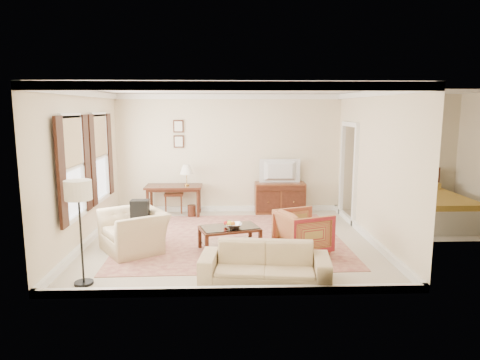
{
  "coord_description": "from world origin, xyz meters",
  "views": [
    {
      "loc": [
        -0.08,
        -8.03,
        2.54
      ],
      "look_at": [
        0.2,
        0.3,
        1.15
      ],
      "focal_mm": 32.0,
      "sensor_mm": 36.0,
      "label": 1
    }
  ],
  "objects": [
    {
      "name": "annex_bedroom",
      "position": [
        4.49,
        1.15,
        0.34
      ],
      "size": [
        3.0,
        2.7,
        2.9
      ],
      "color": "beige",
      "rests_on": "ground"
    },
    {
      "name": "desk_lamp",
      "position": [
        -1.01,
        2.07,
        0.98
      ],
      "size": [
        0.32,
        0.32,
        0.5
      ],
      "primitive_type": null,
      "color": "silver",
      "rests_on": "writing_desk"
    },
    {
      "name": "book_a",
      "position": [
        -0.09,
        -0.6,
        0.17
      ],
      "size": [
        0.28,
        0.07,
        0.38
      ],
      "primitive_type": "imported",
      "rotation": [
        0.0,
        0.0,
        0.13
      ],
      "color": "brown",
      "rests_on": "coffee_table"
    },
    {
      "name": "fruit_bowl",
      "position": [
        0.06,
        -0.62,
        0.49
      ],
      "size": [
        0.42,
        0.42,
        0.1
      ],
      "primitive_type": "imported",
      "color": "silver",
      "rests_on": "coffee_table"
    },
    {
      "name": "desk_chair",
      "position": [
        -1.36,
        2.42,
        0.53
      ],
      "size": [
        0.48,
        0.48,
        1.05
      ],
      "primitive_type": null,
      "rotation": [
        0.0,
        0.0,
        -0.08
      ],
      "color": "brown",
      "rests_on": "room_shell"
    },
    {
      "name": "tv",
      "position": [
        1.25,
        2.21,
        1.23
      ],
      "size": [
        0.95,
        0.55,
        0.12
      ],
      "primitive_type": "imported",
      "rotation": [
        0.0,
        0.0,
        3.14
      ],
      "color": "black",
      "rests_on": "sideboard"
    },
    {
      "name": "sofa",
      "position": [
        0.49,
        -1.99,
        0.37
      ],
      "size": [
        1.97,
        0.79,
        0.75
      ],
      "primitive_type": "imported",
      "rotation": [
        0.0,
        0.0,
        -0.12
      ],
      "color": "#CEC08B",
      "rests_on": "room_shell"
    },
    {
      "name": "club_armchair",
      "position": [
        -1.74,
        -0.52,
        0.49
      ],
      "size": [
        1.23,
        1.34,
        0.99
      ],
      "primitive_type": "imported",
      "rotation": [
        0.0,
        0.0,
        -0.99
      ],
      "color": "#CEC08B",
      "rests_on": "room_shell"
    },
    {
      "name": "coffee_table",
      "position": [
        -0.02,
        -0.56,
        0.34
      ],
      "size": [
        1.17,
        0.88,
        0.44
      ],
      "rotation": [
        0.0,
        0.0,
        0.28
      ],
      "color": "#4B2315",
      "rests_on": "room_shell"
    },
    {
      "name": "doorway",
      "position": [
        2.71,
        1.5,
        1.08
      ],
      "size": [
        0.1,
        1.12,
        2.25
      ],
      "primitive_type": null,
      "color": "white",
      "rests_on": "room_shell"
    },
    {
      "name": "writing_desk",
      "position": [
        -1.33,
        2.07,
        0.62
      ],
      "size": [
        1.34,
        0.67,
        0.73
      ],
      "color": "#4B2315",
      "rests_on": "room_shell"
    },
    {
      "name": "floor_lamp",
      "position": [
        -2.17,
        -2.02,
        1.29
      ],
      "size": [
        0.38,
        0.38,
        1.55
      ],
      "color": "black",
      "rests_on": "room_shell"
    },
    {
      "name": "rug",
      "position": [
        0.01,
        0.11,
        0.01
      ],
      "size": [
        4.39,
        3.78,
        0.01
      ],
      "primitive_type": "cube",
      "rotation": [
        0.0,
        0.0,
        0.02
      ],
      "color": "maroon",
      "rests_on": "room_shell"
    },
    {
      "name": "framed_prints",
      "position": [
        -1.23,
        2.47,
        1.94
      ],
      "size": [
        0.25,
        0.04,
        0.68
      ],
      "primitive_type": null,
      "color": "#4B2315",
      "rests_on": "room_shell"
    },
    {
      "name": "book_b",
      "position": [
        0.2,
        -0.54,
        0.17
      ],
      "size": [
        0.28,
        0.05,
        0.38
      ],
      "primitive_type": "imported",
      "rotation": [
        0.0,
        0.0,
        0.07
      ],
      "color": "brown",
      "rests_on": "coffee_table"
    },
    {
      "name": "room_shell",
      "position": [
        0.0,
        0.0,
        2.47
      ],
      "size": [
        5.51,
        5.01,
        2.91
      ],
      "color": "beige",
      "rests_on": "ground"
    },
    {
      "name": "sideboard",
      "position": [
        1.25,
        2.23,
        0.38
      ],
      "size": [
        1.22,
        0.47,
        0.75
      ],
      "primitive_type": "cube",
      "color": "brown",
      "rests_on": "room_shell"
    },
    {
      "name": "window_rear",
      "position": [
        -2.7,
        0.9,
        1.55
      ],
      "size": [
        0.12,
        1.56,
        1.8
      ],
      "primitive_type": null,
      "color": "#CCB284",
      "rests_on": "room_shell"
    },
    {
      "name": "striped_armchair",
      "position": [
        1.29,
        -0.74,
        0.42
      ],
      "size": [
        1.0,
        1.04,
        0.85
      ],
      "primitive_type": "imported",
      "rotation": [
        0.0,
        0.0,
        1.92
      ],
      "color": "maroon",
      "rests_on": "room_shell"
    },
    {
      "name": "window_front",
      "position": [
        -2.7,
        -0.7,
        1.55
      ],
      "size": [
        0.12,
        1.56,
        1.8
      ],
      "primitive_type": null,
      "color": "#CCB284",
      "rests_on": "room_shell"
    },
    {
      "name": "backpack",
      "position": [
        -1.64,
        -0.41,
        0.74
      ],
      "size": [
        0.38,
        0.38,
        0.4
      ],
      "primitive_type": "cube",
      "rotation": [
        0.0,
        0.0,
        -0.78
      ],
      "color": "black",
      "rests_on": "club_armchair"
    }
  ]
}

